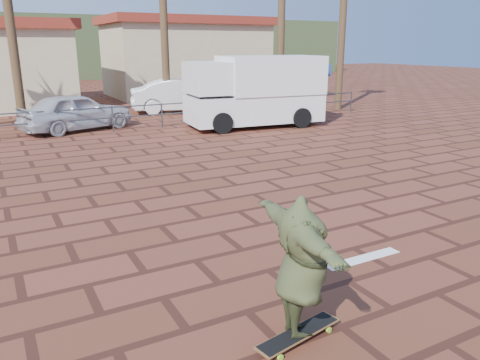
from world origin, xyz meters
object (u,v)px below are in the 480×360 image
campervan (255,90)px  car_silver (76,112)px  longboard (298,334)px  car_white (182,96)px  skateboarder (301,267)px

campervan → car_silver: 7.18m
longboard → campervan: (6.98, 12.98, 1.40)m
car_silver → car_white: size_ratio=0.87×
skateboarder → car_white: skateboarder is taller
car_white → campervan: bearing=-154.1°
longboard → car_white: size_ratio=0.24×
campervan → car_silver: bearing=165.3°
car_silver → car_white: 6.23m
skateboarder → car_silver: (0.29, 15.48, -0.20)m
longboard → skateboarder: skateboarder is taller
car_silver → longboard: bearing=161.2°
car_silver → car_white: car_white is taller
longboard → campervan: size_ratio=0.21×
car_silver → campervan: bearing=-128.1°
car_silver → car_white: (5.54, 2.84, 0.08)m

